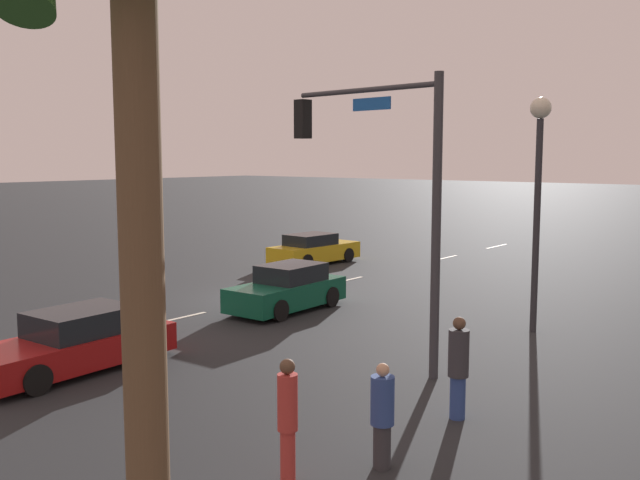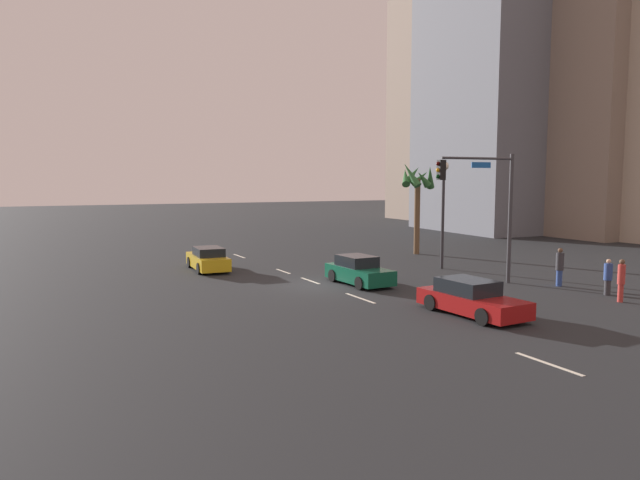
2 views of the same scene
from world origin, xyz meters
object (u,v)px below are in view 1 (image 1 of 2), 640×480
(streetlamp, at_px, (539,170))
(palm_tree_1, at_px, (132,27))
(car_1, at_px, (287,289))
(pedestrian_2, at_px, (288,415))
(pedestrian_0, at_px, (382,414))
(car_0, at_px, (75,343))
(car_2, at_px, (314,250))
(traffic_signal, at_px, (385,174))
(pedestrian_1, at_px, (458,365))

(streetlamp, bearing_deg, palm_tree_1, 6.56)
(car_1, relative_size, streetlamp, 0.66)
(pedestrian_2, bearing_deg, pedestrian_0, 145.83)
(streetlamp, bearing_deg, car_0, -33.74)
(car_2, bearing_deg, palm_tree_1, 35.30)
(traffic_signal, distance_m, pedestrian_1, 4.90)
(pedestrian_2, bearing_deg, car_0, -98.61)
(car_1, height_order, car_2, car_1)
(pedestrian_1, height_order, pedestrian_2, pedestrian_1)
(streetlamp, height_order, pedestrian_0, streetlamp)
(car_1, xyz_separation_m, palm_tree_1, (11.98, 8.65, 5.32))
(traffic_signal, distance_m, pedestrian_0, 6.51)
(pedestrian_1, bearing_deg, pedestrian_0, 1.77)
(car_2, bearing_deg, pedestrian_1, 47.27)
(car_1, xyz_separation_m, streetlamp, (-2.18, 7.02, 3.75))
(traffic_signal, distance_m, palm_tree_1, 9.66)
(palm_tree_1, bearing_deg, streetlamp, -173.44)
(pedestrian_1, bearing_deg, traffic_signal, -123.92)
(streetlamp, relative_size, pedestrian_1, 3.34)
(car_2, height_order, streetlamp, streetlamp)
(car_1, xyz_separation_m, pedestrian_0, (7.54, 8.59, 0.21))
(car_0, distance_m, palm_tree_1, 10.71)
(streetlamp, distance_m, palm_tree_1, 14.34)
(car_1, height_order, pedestrian_1, pedestrian_1)
(car_0, bearing_deg, streetlamp, 146.26)
(traffic_signal, xyz_separation_m, pedestrian_0, (4.57, 3.03, -3.50))
(car_2, xyz_separation_m, palm_tree_1, (19.91, 14.09, 5.35))
(pedestrian_0, xyz_separation_m, pedestrian_2, (1.23, -0.84, 0.13))
(car_0, bearing_deg, pedestrian_0, 90.89)
(pedestrian_0, bearing_deg, car_0, -89.11)
(car_0, height_order, car_2, car_0)
(car_2, relative_size, pedestrian_1, 2.38)
(car_2, bearing_deg, traffic_signal, 45.26)
(pedestrian_2, bearing_deg, palm_tree_1, 15.64)
(pedestrian_1, distance_m, palm_tree_1, 8.61)
(car_0, relative_size, car_1, 1.11)
(car_0, relative_size, traffic_signal, 0.71)
(car_0, relative_size, pedestrian_2, 2.50)
(pedestrian_2, distance_m, palm_tree_1, 6.00)
(car_0, xyz_separation_m, palm_tree_1, (4.31, 8.21, 5.35))
(car_0, bearing_deg, traffic_signal, 132.55)
(pedestrian_0, bearing_deg, streetlamp, -170.84)
(streetlamp, distance_m, pedestrian_0, 10.47)
(car_1, height_order, pedestrian_2, pedestrian_2)
(traffic_signal, height_order, pedestrian_2, traffic_signal)
(palm_tree_1, bearing_deg, car_0, -117.72)
(pedestrian_0, bearing_deg, palm_tree_1, 0.79)
(traffic_signal, height_order, pedestrian_1, traffic_signal)
(car_1, distance_m, streetlamp, 8.25)
(car_1, bearing_deg, pedestrian_0, 48.72)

